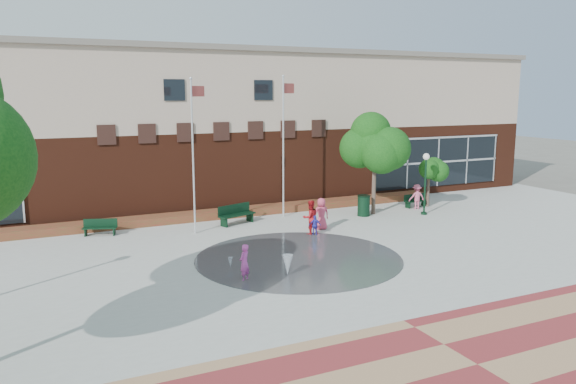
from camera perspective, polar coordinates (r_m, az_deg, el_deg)
name	(u,v)px	position (r m, az deg, el deg)	size (l,w,h in m)	color
ground	(336,281)	(20.47, 4.86, -8.97)	(120.00, 120.00, 0.00)	#666056
plaza_concrete	(288,252)	(23.85, 0.00, -6.15)	(46.00, 18.00, 0.01)	#A8A8A0
paver_band	(477,365)	(15.31, 18.69, -16.31)	(46.00, 6.00, 0.01)	maroon
splash_pad	(299,259)	(22.98, 1.07, -6.78)	(8.40, 8.40, 0.01)	#383A3D
library_building	(195,125)	(35.60, -9.39, 6.69)	(44.40, 10.40, 9.20)	#4D2013
flower_bed	(228,217)	(30.67, -6.10, -2.53)	(26.00, 1.20, 0.40)	maroon
flagpole_left	(193,148)	(26.67, -9.58, 4.42)	(0.80, 0.40, 7.37)	silver
flagpole_right	(284,139)	(29.95, -0.43, 5.42)	(0.87, 0.42, 7.58)	silver
lamp_right	(425,177)	(31.55, 13.78, 1.50)	(0.36, 0.36, 3.41)	black
bench_left	(100,230)	(27.94, -18.55, -3.73)	(1.62, 0.92, 0.79)	black
bench_mid	(237,218)	(28.83, -5.23, -2.66)	(2.11, 1.19, 1.02)	black
bench_right	(416,203)	(33.83, 12.84, -1.11)	(1.58, 0.59, 0.78)	black
trash_can	(364,206)	(30.85, 7.70, -1.37)	(0.71, 0.71, 1.16)	black
tree_mid	(375,144)	(30.93, 8.83, 4.81)	(3.17, 3.17, 5.34)	#45342C
tree_small_right	(429,167)	(33.79, 14.14, 2.46)	(1.90, 1.90, 3.24)	#45342C
water_jet_a	(288,276)	(20.90, -0.03, -8.54)	(0.39, 0.39, 0.77)	white
water_jet_b	(231,268)	(21.88, -5.86, -7.72)	(0.18, 0.18, 0.41)	white
child_splash	(244,263)	(20.26, -4.46, -7.17)	(0.49, 0.32, 1.35)	#D046A9
adult_red	(310,218)	(26.62, 2.28, -2.61)	(0.80, 0.62, 1.65)	#B0161C
adult_pink	(321,214)	(27.61, 3.41, -2.23)	(0.77, 0.50, 1.58)	#C73F5E
child_blue	(315,226)	(26.49, 2.76, -3.42)	(0.57, 0.24, 0.98)	#3837BB
person_bench	(417,197)	(33.24, 12.95, -0.47)	(0.94, 0.54, 1.45)	#D95B81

